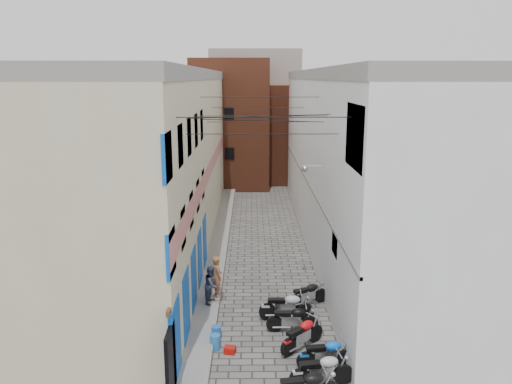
{
  "coord_description": "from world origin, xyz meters",
  "views": [
    {
      "loc": [
        -0.36,
        -12.29,
        8.61
      ],
      "look_at": [
        -0.13,
        12.04,
        3.0
      ],
      "focal_mm": 35.0,
      "sensor_mm": 36.0,
      "label": 1
    }
  ],
  "objects_px": {
    "motorcycle_b": "(322,369)",
    "motorcycle_c": "(327,352)",
    "person_a": "(217,276)",
    "water_jug_far": "(216,333)",
    "motorcycle_e": "(292,318)",
    "red_crate": "(230,350)",
    "motorcycle_d": "(302,333)",
    "motorcycle_g": "(308,293)",
    "water_jug_near": "(215,342)",
    "motorcycle_f": "(287,305)",
    "person_b": "(212,284)"
  },
  "relations": [
    {
      "from": "motorcycle_b",
      "to": "motorcycle_c",
      "type": "bearing_deg",
      "value": 154.26
    },
    {
      "from": "person_a",
      "to": "water_jug_far",
      "type": "height_order",
      "value": "person_a"
    },
    {
      "from": "water_jug_far",
      "to": "motorcycle_b",
      "type": "bearing_deg",
      "value": -39.14
    },
    {
      "from": "motorcycle_e",
      "to": "red_crate",
      "type": "xyz_separation_m",
      "value": [
        -2.1,
        -1.38,
        -0.41
      ]
    },
    {
      "from": "motorcycle_b",
      "to": "motorcycle_d",
      "type": "bearing_deg",
      "value": -179.11
    },
    {
      "from": "motorcycle_b",
      "to": "motorcycle_g",
      "type": "bearing_deg",
      "value": 168.99
    },
    {
      "from": "motorcycle_c",
      "to": "motorcycle_e",
      "type": "relative_size",
      "value": 1.02
    },
    {
      "from": "person_a",
      "to": "water_jug_near",
      "type": "height_order",
      "value": "person_a"
    },
    {
      "from": "water_jug_near",
      "to": "person_a",
      "type": "bearing_deg",
      "value": 92.44
    },
    {
      "from": "motorcycle_b",
      "to": "motorcycle_f",
      "type": "distance_m",
      "value": 4.06
    },
    {
      "from": "motorcycle_b",
      "to": "motorcycle_g",
      "type": "relative_size",
      "value": 1.07
    },
    {
      "from": "motorcycle_b",
      "to": "water_jug_far",
      "type": "xyz_separation_m",
      "value": [
        -3.18,
        2.59,
        -0.3
      ]
    },
    {
      "from": "motorcycle_b",
      "to": "person_b",
      "type": "bearing_deg",
      "value": -153.78
    },
    {
      "from": "motorcycle_f",
      "to": "water_jug_far",
      "type": "relative_size",
      "value": 4.04
    },
    {
      "from": "motorcycle_d",
      "to": "person_b",
      "type": "xyz_separation_m",
      "value": [
        -3.15,
        2.93,
        0.42
      ]
    },
    {
      "from": "red_crate",
      "to": "motorcycle_c",
      "type": "bearing_deg",
      "value": -16.4
    },
    {
      "from": "motorcycle_f",
      "to": "water_jug_near",
      "type": "relative_size",
      "value": 3.9
    },
    {
      "from": "motorcycle_g",
      "to": "red_crate",
      "type": "relative_size",
      "value": 4.98
    },
    {
      "from": "person_b",
      "to": "water_jug_near",
      "type": "bearing_deg",
      "value": -158.98
    },
    {
      "from": "person_a",
      "to": "motorcycle_b",
      "type": "bearing_deg",
      "value": -168.91
    },
    {
      "from": "motorcycle_d",
      "to": "motorcycle_g",
      "type": "xyz_separation_m",
      "value": [
        0.53,
        3.14,
        -0.04
      ]
    },
    {
      "from": "motorcycle_b",
      "to": "person_a",
      "type": "relative_size",
      "value": 1.15
    },
    {
      "from": "motorcycle_b",
      "to": "motorcycle_g",
      "type": "height_order",
      "value": "motorcycle_b"
    },
    {
      "from": "motorcycle_b",
      "to": "water_jug_far",
      "type": "relative_size",
      "value": 3.82
    },
    {
      "from": "motorcycle_f",
      "to": "water_jug_near",
      "type": "bearing_deg",
      "value": -50.06
    },
    {
      "from": "motorcycle_b",
      "to": "red_crate",
      "type": "relative_size",
      "value": 5.31
    },
    {
      "from": "person_a",
      "to": "motorcycle_c",
      "type": "bearing_deg",
      "value": -162.17
    },
    {
      "from": "motorcycle_c",
      "to": "red_crate",
      "type": "bearing_deg",
      "value": -113.78
    },
    {
      "from": "motorcycle_d",
      "to": "motorcycle_e",
      "type": "bearing_deg",
      "value": 149.45
    },
    {
      "from": "motorcycle_c",
      "to": "water_jug_near",
      "type": "relative_size",
      "value": 3.6
    },
    {
      "from": "motorcycle_c",
      "to": "motorcycle_g",
      "type": "height_order",
      "value": "motorcycle_c"
    },
    {
      "from": "motorcycle_g",
      "to": "red_crate",
      "type": "height_order",
      "value": "motorcycle_g"
    },
    {
      "from": "water_jug_far",
      "to": "motorcycle_d",
      "type": "bearing_deg",
      "value": -11.25
    },
    {
      "from": "water_jug_far",
      "to": "motorcycle_c",
      "type": "bearing_deg",
      "value": -26.25
    },
    {
      "from": "motorcycle_c",
      "to": "water_jug_near",
      "type": "bearing_deg",
      "value": -115.18
    },
    {
      "from": "motorcycle_c",
      "to": "motorcycle_d",
      "type": "distance_m",
      "value": 1.3
    },
    {
      "from": "motorcycle_c",
      "to": "motorcycle_d",
      "type": "relative_size",
      "value": 0.97
    },
    {
      "from": "water_jug_far",
      "to": "red_crate",
      "type": "height_order",
      "value": "water_jug_far"
    },
    {
      "from": "motorcycle_e",
      "to": "person_b",
      "type": "xyz_separation_m",
      "value": [
        -2.92,
        1.82,
        0.45
      ]
    },
    {
      "from": "motorcycle_e",
      "to": "motorcycle_g",
      "type": "xyz_separation_m",
      "value": [
        0.76,
        2.03,
        -0.01
      ]
    },
    {
      "from": "red_crate",
      "to": "motorcycle_f",
      "type": "bearing_deg",
      "value": 48.75
    },
    {
      "from": "motorcycle_b",
      "to": "motorcycle_c",
      "type": "xyz_separation_m",
      "value": [
        0.27,
        0.89,
        -0.01
      ]
    },
    {
      "from": "person_b",
      "to": "motorcycle_d",
      "type": "bearing_deg",
      "value": -118.09
    },
    {
      "from": "motorcycle_f",
      "to": "person_a",
      "type": "distance_m",
      "value": 3.05
    },
    {
      "from": "motorcycle_b",
      "to": "motorcycle_f",
      "type": "height_order",
      "value": "motorcycle_f"
    },
    {
      "from": "motorcycle_b",
      "to": "water_jug_far",
      "type": "distance_m",
      "value": 4.12
    },
    {
      "from": "motorcycle_d",
      "to": "person_b",
      "type": "relative_size",
      "value": 1.31
    },
    {
      "from": "person_a",
      "to": "person_b",
      "type": "xyz_separation_m",
      "value": [
        -0.17,
        -0.56,
        -0.1
      ]
    },
    {
      "from": "motorcycle_c",
      "to": "motorcycle_e",
      "type": "height_order",
      "value": "motorcycle_c"
    },
    {
      "from": "motorcycle_d",
      "to": "person_a",
      "type": "height_order",
      "value": "person_a"
    }
  ]
}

